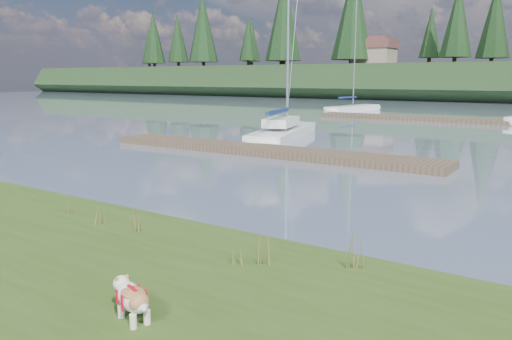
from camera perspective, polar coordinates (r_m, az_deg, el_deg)
The scene contains 18 objects.
ground at distance 40.04m, azimuth 22.43°, elevation 5.05°, with size 200.00×200.00×0.00m, color gray.
bulldog at distance 6.49m, azimuth -13.95°, elevation -13.96°, with size 0.80×0.49×0.47m.
sailboat_main at distance 27.94m, azimuth 3.52°, elevation 4.64°, with size 4.32×9.52×13.43m.
dock_near at distance 21.84m, azimuth 0.69°, elevation 2.27°, with size 16.00×2.00×0.30m, color #4C3D2C.
dock_far at distance 39.69m, azimuth 25.28°, elevation 5.01°, with size 26.00×2.20×0.30m, color #4C3D2C.
sailboat_bg_1 at distance 50.26m, azimuth 11.46°, elevation 6.98°, with size 2.96×8.57×12.50m.
weed_0 at distance 10.63m, azimuth -17.22°, elevation -4.72°, with size 0.17×0.14×0.56m.
weed_1 at distance 9.99m, azimuth -13.34°, elevation -5.57°, with size 0.17×0.14×0.54m.
weed_2 at distance 7.99m, azimuth 1.19°, elevation -8.89°, with size 0.17×0.14×0.69m.
weed_3 at distance 11.69m, azimuth -20.73°, elevation -3.69°, with size 0.17×0.14×0.50m.
weed_4 at distance 8.07m, azimuth -1.96°, elevation -9.69°, with size 0.17×0.14×0.38m.
weed_5 at distance 7.97m, azimuth 11.15°, elevation -9.34°, with size 0.17×0.14×0.64m.
mud_lip at distance 11.28m, azimuth -11.70°, elevation -6.31°, with size 60.00×0.50×0.14m, color #33281C.
conifer_0 at distance 99.10m, azimuth -6.09°, elevation 15.93°, with size 5.72×5.72×14.15m.
conifer_1 at distance 93.62m, azimuth 2.92°, elevation 15.46°, with size 4.40×4.40×11.30m.
conifer_2 at distance 84.42m, azimuth 11.04°, elevation 17.36°, with size 6.60×6.60×16.05m.
conifer_3 at distance 83.48m, azimuth 22.01°, elevation 15.63°, with size 4.84×4.84×12.25m.
house_0 at distance 84.64m, azimuth 13.35°, elevation 13.02°, with size 6.30×5.30×4.65m.
Camera 1 is at (7.74, -9.14, 3.30)m, focal length 35.00 mm.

